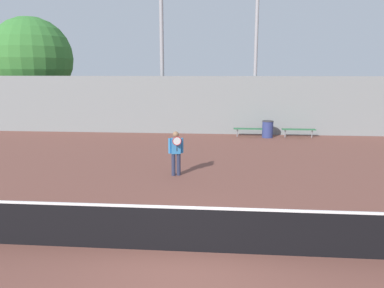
# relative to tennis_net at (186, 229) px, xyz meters

# --- Properties ---
(ground_plane) EXTENTS (100.00, 100.00, 0.00)m
(ground_plane) POSITION_rel_tennis_net_xyz_m (0.00, 0.00, -0.50)
(ground_plane) COLOR brown
(tennis_net) EXTENTS (11.08, 0.09, 0.98)m
(tennis_net) POSITION_rel_tennis_net_xyz_m (0.00, 0.00, 0.00)
(tennis_net) COLOR #195128
(tennis_net) RESTS_ON ground_plane
(tennis_player) EXTENTS (0.52, 0.46, 1.59)m
(tennis_player) POSITION_rel_tennis_net_xyz_m (-0.93, 5.67, 0.40)
(tennis_player) COLOR #282D47
(tennis_player) RESTS_ON ground_plane
(bench_courtside_near) EXTENTS (1.84, 0.40, 0.48)m
(bench_courtside_near) POSITION_rel_tennis_net_xyz_m (4.92, 13.95, -0.06)
(bench_courtside_near) COLOR #28663D
(bench_courtside_near) RESTS_ON ground_plane
(bench_courtside_far) EXTENTS (2.15, 0.40, 0.48)m
(bench_courtside_far) POSITION_rel_tennis_net_xyz_m (2.37, 13.95, -0.06)
(bench_courtside_far) COLOR #28663D
(bench_courtside_far) RESTS_ON ground_plane
(light_pole_near_left) EXTENTS (0.90, 0.60, 9.88)m
(light_pole_near_left) POSITION_rel_tennis_net_xyz_m (2.49, 15.04, 5.66)
(light_pole_near_left) COLOR #939399
(light_pole_near_left) RESTS_ON ground_plane
(light_pole_far_right) EXTENTS (0.90, 0.60, 11.02)m
(light_pole_far_right) POSITION_rel_tennis_net_xyz_m (-3.03, 15.61, 5.95)
(light_pole_far_right) COLOR #939399
(light_pole_far_right) RESTS_ON ground_plane
(trash_bin) EXTENTS (0.63, 0.63, 0.94)m
(trash_bin) POSITION_rel_tennis_net_xyz_m (3.18, 13.82, -0.03)
(trash_bin) COLOR navy
(trash_bin) RESTS_ON ground_plane
(back_fence) EXTENTS (28.72, 0.06, 3.38)m
(back_fence) POSITION_rel_tennis_net_xyz_m (0.00, 14.80, 1.19)
(back_fence) COLOR gray
(back_fence) RESTS_ON ground_plane
(tree_green_broad) EXTENTS (5.61, 5.61, 7.31)m
(tree_green_broad) POSITION_rel_tennis_net_xyz_m (-12.58, 18.23, 4.00)
(tree_green_broad) COLOR brown
(tree_green_broad) RESTS_ON ground_plane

